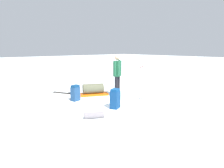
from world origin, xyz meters
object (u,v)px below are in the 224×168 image
(skier_standing, at_px, (117,74))
(backpack_bright, at_px, (75,93))
(gear_sled, at_px, (93,90))
(sleeping_mat_rolled, at_px, (94,115))
(ski_poles_planted_near, at_px, (141,81))
(backpack_large_dark, at_px, (115,99))
(ski_pair_near, at_px, (69,94))

(skier_standing, height_order, backpack_bright, skier_standing)
(gear_sled, bearing_deg, sleeping_mat_rolled, 54.48)
(skier_standing, relative_size, ski_poles_planted_near, 1.33)
(skier_standing, relative_size, gear_sled, 1.32)
(gear_sled, bearing_deg, backpack_large_dark, 74.65)
(ski_pair_near, height_order, backpack_large_dark, backpack_large_dark)
(skier_standing, xyz_separation_m, sleeping_mat_rolled, (2.18, 1.41, -0.86))
(backpack_large_dark, bearing_deg, ski_pair_near, -88.49)
(ski_pair_near, relative_size, backpack_bright, 2.74)
(backpack_large_dark, bearing_deg, skier_standing, -135.24)
(skier_standing, bearing_deg, backpack_large_dark, 44.76)
(ski_pair_near, bearing_deg, skier_standing, 122.73)
(ski_pair_near, relative_size, backpack_large_dark, 2.53)
(backpack_bright, bearing_deg, sleeping_mat_rolled, 72.75)
(backpack_large_dark, distance_m, gear_sled, 2.03)
(ski_poles_planted_near, relative_size, sleeping_mat_rolled, 2.33)
(backpack_bright, height_order, sleeping_mat_rolled, backpack_bright)
(backpack_large_dark, bearing_deg, ski_poles_planted_near, -173.87)
(skier_standing, xyz_separation_m, backpack_bright, (1.55, -0.62, -0.66))
(ski_pair_near, relative_size, ski_poles_planted_near, 1.27)
(backpack_large_dark, xyz_separation_m, ski_poles_planted_near, (-1.45, -0.16, 0.40))
(ski_poles_planted_near, bearing_deg, ski_pair_near, -60.64)
(backpack_bright, relative_size, sleeping_mat_rolled, 1.08)
(skier_standing, xyz_separation_m, ski_pair_near, (1.16, -1.80, -0.94))
(skier_standing, bearing_deg, ski_pair_near, -57.27)
(skier_standing, relative_size, sleeping_mat_rolled, 3.09)
(gear_sled, height_order, sleeping_mat_rolled, gear_sled)
(backpack_bright, bearing_deg, ski_pair_near, -108.53)
(ski_pair_near, bearing_deg, ski_poles_planted_near, 119.36)
(backpack_bright, bearing_deg, ski_poles_planted_near, 141.39)
(ski_pair_near, bearing_deg, backpack_large_dark, 91.51)
(gear_sled, distance_m, sleeping_mat_rolled, 2.82)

